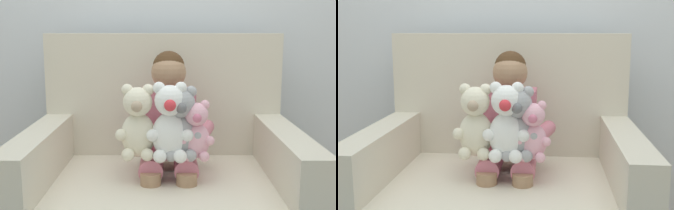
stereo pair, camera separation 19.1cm
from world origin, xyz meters
The scene contains 7 objects.
back_wall centered at (0.00, 0.71, 1.30)m, with size 6.00×0.10×2.60m, color silver.
armchair centered at (0.00, 0.05, 0.34)m, with size 1.26×0.98×1.13m.
seated_child centered at (0.03, 0.08, 0.68)m, with size 0.45×0.39×0.82m.
plush_grey centered at (0.08, -0.06, 0.73)m, with size 0.20×0.16×0.33m.
plush_cream centered at (-0.11, -0.05, 0.73)m, with size 0.20×0.16×0.34m.
plush_white centered at (0.03, -0.08, 0.74)m, with size 0.21×0.17×0.35m.
plush_pink centered at (0.15, -0.07, 0.70)m, with size 0.16×0.13×0.27m.
Camera 2 is at (0.22, -1.93, 1.15)m, focal length 46.11 mm.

